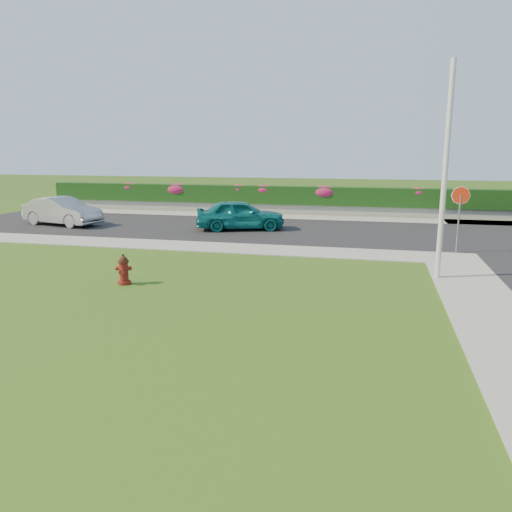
% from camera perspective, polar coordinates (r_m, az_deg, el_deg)
% --- Properties ---
extents(ground, '(120.00, 120.00, 0.00)m').
position_cam_1_polar(ground, '(11.44, -8.80, -8.00)').
color(ground, black).
rests_on(ground, ground).
extents(street_far, '(26.00, 8.00, 0.04)m').
position_cam_1_polar(street_far, '(25.91, -7.50, 3.34)').
color(street_far, black).
rests_on(street_far, ground).
extents(sidewalk_far, '(24.00, 2.00, 0.04)m').
position_cam_1_polar(sidewalk_far, '(21.82, -14.60, 1.42)').
color(sidewalk_far, gray).
rests_on(sidewalk_far, ground).
extents(curb_corner, '(2.00, 2.00, 0.04)m').
position_cam_1_polar(curb_corner, '(19.54, 21.47, -0.24)').
color(curb_corner, gray).
rests_on(curb_corner, ground).
extents(sidewalk_beyond, '(34.00, 2.00, 0.04)m').
position_cam_1_polar(sidewalk_beyond, '(29.64, 3.24, 4.51)').
color(sidewalk_beyond, gray).
rests_on(sidewalk_beyond, ground).
extents(retaining_wall, '(34.00, 0.40, 0.60)m').
position_cam_1_polar(retaining_wall, '(31.07, 3.73, 5.37)').
color(retaining_wall, gray).
rests_on(retaining_wall, ground).
extents(hedge, '(32.00, 0.90, 1.10)m').
position_cam_1_polar(hedge, '(31.09, 3.78, 6.95)').
color(hedge, black).
rests_on(hedge, retaining_wall).
extents(fire_hydrant, '(0.47, 0.44, 0.90)m').
position_cam_1_polar(fire_hydrant, '(15.20, -14.89, -1.56)').
color(fire_hydrant, '#570F0D').
rests_on(fire_hydrant, ground).
extents(sedan_teal, '(4.67, 3.06, 1.48)m').
position_cam_1_polar(sedan_teal, '(24.57, -1.81, 4.75)').
color(sedan_teal, '#0D6669').
rests_on(sedan_teal, street_far).
extents(sedan_silver, '(4.62, 2.48, 1.45)m').
position_cam_1_polar(sedan_silver, '(27.99, -21.28, 4.80)').
color(sedan_silver, '#9A9DA1').
rests_on(sedan_silver, street_far).
extents(utility_pole, '(0.16, 0.16, 6.43)m').
position_cam_1_polar(utility_pole, '(15.97, 20.79, 8.84)').
color(utility_pole, silver).
rests_on(utility_pole, ground).
extents(stop_sign, '(0.70, 0.07, 2.57)m').
position_cam_1_polar(stop_sign, '(20.35, 22.29, 5.56)').
color(stop_sign, slate).
rests_on(stop_sign, ground).
extents(flower_clump_a, '(1.17, 0.76, 0.59)m').
position_cam_1_polar(flower_clump_a, '(34.39, -14.25, 7.63)').
color(flower_clump_a, '#BB2059').
rests_on(flower_clump_a, hedge).
extents(flower_clump_b, '(1.53, 0.99, 0.77)m').
position_cam_1_polar(flower_clump_b, '(32.98, -8.97, 7.55)').
color(flower_clump_b, '#BB2059').
rests_on(flower_clump_b, hedge).
extents(flower_clump_c, '(1.13, 0.72, 0.56)m').
position_cam_1_polar(flower_clump_c, '(31.64, -1.99, 7.65)').
color(flower_clump_c, '#BB2059').
rests_on(flower_clump_c, hedge).
extents(flower_clump_d, '(1.23, 0.79, 0.62)m').
position_cam_1_polar(flower_clump_d, '(31.26, 0.88, 7.57)').
color(flower_clump_d, '#BB2059').
rests_on(flower_clump_d, hedge).
extents(flower_clump_e, '(1.52, 0.98, 0.76)m').
position_cam_1_polar(flower_clump_e, '(30.68, 7.85, 7.26)').
color(flower_clump_e, '#BB2059').
rests_on(flower_clump_e, hedge).
extents(flower_clump_f, '(1.17, 0.75, 0.58)m').
position_cam_1_polar(flower_clump_f, '(30.63, 18.06, 6.91)').
color(flower_clump_f, '#BB2059').
rests_on(flower_clump_f, hedge).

